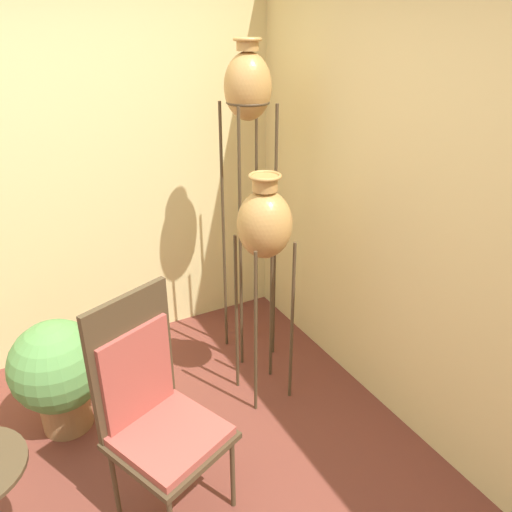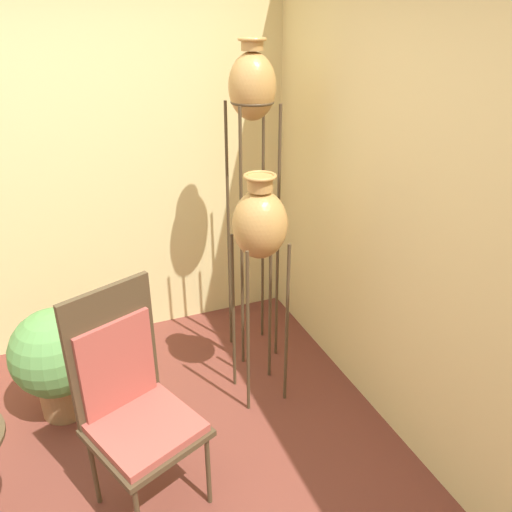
% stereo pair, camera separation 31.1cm
% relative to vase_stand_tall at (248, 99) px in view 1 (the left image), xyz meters
% --- Properties ---
extents(wall_back, '(7.29, 0.06, 2.70)m').
position_rel_vase_stand_tall_xyz_m(wall_back, '(-1.18, 0.63, -0.43)').
color(wall_back, beige).
rests_on(wall_back, ground_plane).
extents(wall_right, '(0.06, 7.29, 2.70)m').
position_rel_vase_stand_tall_xyz_m(wall_right, '(0.50, -1.04, -0.43)').
color(wall_right, beige).
rests_on(wall_right, ground_plane).
extents(vase_stand_tall, '(0.28, 0.28, 2.11)m').
position_rel_vase_stand_tall_xyz_m(vase_stand_tall, '(0.00, 0.00, 0.00)').
color(vase_stand_tall, '#473823').
rests_on(vase_stand_tall, ground_plane).
extents(vase_stand_medium, '(0.31, 0.31, 1.46)m').
position_rel_vase_stand_tall_xyz_m(vase_stand_medium, '(-0.14, -0.46, -0.62)').
color(vase_stand_medium, '#473823').
rests_on(vase_stand_medium, ground_plane).
extents(chair, '(0.61, 0.61, 1.15)m').
position_rel_vase_stand_tall_xyz_m(chair, '(-0.99, -0.94, -1.16)').
color(chair, '#473823').
rests_on(chair, ground_plane).
extents(potted_plant, '(0.53, 0.53, 0.70)m').
position_rel_vase_stand_tall_xyz_m(potted_plant, '(-1.31, -0.17, -1.38)').
color(potted_plant, olive).
rests_on(potted_plant, ground_plane).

